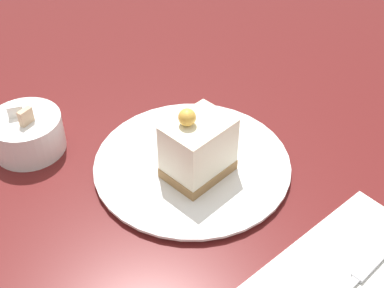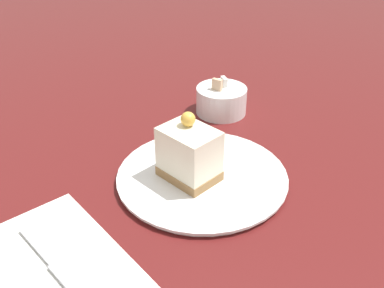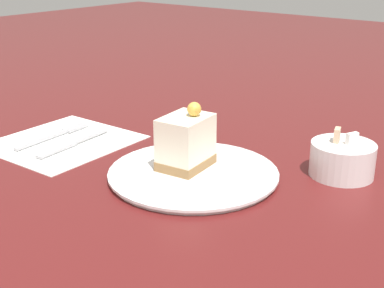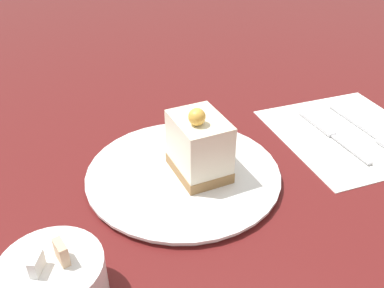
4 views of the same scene
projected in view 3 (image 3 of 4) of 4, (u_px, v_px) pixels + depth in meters
name	position (u px, v px, depth m)	size (l,w,h in m)	color
ground_plane	(169.00, 181.00, 0.81)	(4.00, 4.00, 0.00)	#5B1919
plate	(193.00, 174.00, 0.82)	(0.26, 0.26, 0.01)	white
cake_slice	(185.00, 141.00, 0.83)	(0.07, 0.09, 0.10)	#9E7547
napkin	(63.00, 141.00, 0.97)	(0.23, 0.24, 0.00)	white
fork	(58.00, 134.00, 1.00)	(0.03, 0.17, 0.00)	#B2B2B7
knife	(68.00, 146.00, 0.94)	(0.03, 0.17, 0.00)	#B2B2B7
sugar_bowl	(342.00, 159.00, 0.83)	(0.10, 0.10, 0.07)	white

